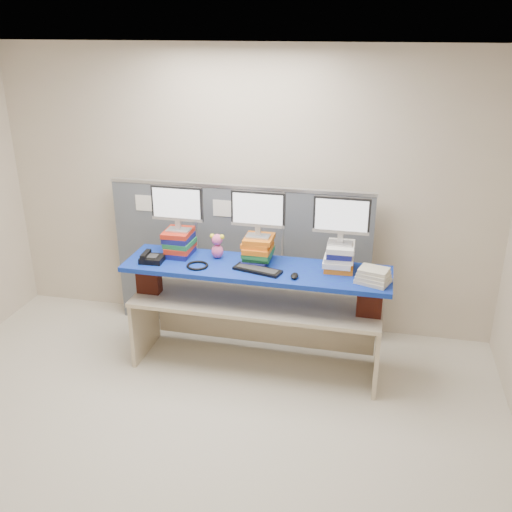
% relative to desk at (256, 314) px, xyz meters
% --- Properties ---
extents(room, '(5.00, 4.00, 2.80)m').
position_rel_desk_xyz_m(room, '(-0.31, -1.12, 0.86)').
color(room, beige).
rests_on(room, ground).
extents(cubicle_partition, '(2.60, 0.06, 1.53)m').
position_rel_desk_xyz_m(cubicle_partition, '(-0.31, 0.66, 0.23)').
color(cubicle_partition, '#4C515A').
rests_on(cubicle_partition, ground).
extents(desk, '(2.22, 0.67, 0.67)m').
position_rel_desk_xyz_m(desk, '(0.00, 0.00, 0.00)').
color(desk, beige).
rests_on(desk, ground).
extents(brick_pier_left, '(0.21, 0.12, 0.29)m').
position_rel_desk_xyz_m(brick_pier_left, '(-0.99, -0.04, 0.28)').
color(brick_pier_left, maroon).
rests_on(brick_pier_left, desk).
extents(brick_pier_right, '(0.21, 0.12, 0.29)m').
position_rel_desk_xyz_m(brick_pier_right, '(0.99, -0.06, 0.28)').
color(brick_pier_right, maroon).
rests_on(brick_pier_right, desk).
extents(blue_board, '(2.33, 0.61, 0.04)m').
position_rel_desk_xyz_m(blue_board, '(0.00, 0.00, 0.44)').
color(blue_board, '#0B4193').
rests_on(blue_board, brick_pier_left).
extents(book_stack_left, '(0.26, 0.31, 0.23)m').
position_rel_desk_xyz_m(book_stack_left, '(-0.74, 0.13, 0.58)').
color(book_stack_left, navy).
rests_on(book_stack_left, blue_board).
extents(book_stack_center, '(0.26, 0.31, 0.23)m').
position_rel_desk_xyz_m(book_stack_center, '(-0.01, 0.12, 0.58)').
color(book_stack_center, navy).
rests_on(book_stack_center, blue_board).
extents(book_stack_right, '(0.26, 0.29, 0.23)m').
position_rel_desk_xyz_m(book_stack_right, '(0.70, 0.10, 0.58)').
color(book_stack_right, orange).
rests_on(book_stack_right, blue_board).
extents(monitor_left, '(0.47, 0.13, 0.41)m').
position_rel_desk_xyz_m(monitor_left, '(-0.74, 0.13, 0.92)').
color(monitor_left, '#B8B8BE').
rests_on(monitor_left, book_stack_left).
extents(monitor_center, '(0.47, 0.13, 0.41)m').
position_rel_desk_xyz_m(monitor_center, '(-0.01, 0.12, 0.93)').
color(monitor_center, '#B8B8BE').
rests_on(monitor_center, book_stack_center).
extents(monitor_right, '(0.47, 0.13, 0.41)m').
position_rel_desk_xyz_m(monitor_right, '(0.70, 0.11, 0.92)').
color(monitor_right, '#B8B8BE').
rests_on(monitor_right, book_stack_right).
extents(keyboard, '(0.44, 0.24, 0.03)m').
position_rel_desk_xyz_m(keyboard, '(0.03, -0.09, 0.48)').
color(keyboard, black).
rests_on(keyboard, blue_board).
extents(mouse, '(0.09, 0.13, 0.04)m').
position_rel_desk_xyz_m(mouse, '(0.36, -0.16, 0.48)').
color(mouse, black).
rests_on(mouse, blue_board).
extents(desk_phone, '(0.21, 0.19, 0.08)m').
position_rel_desk_xyz_m(desk_phone, '(-0.93, -0.09, 0.49)').
color(desk_phone, black).
rests_on(desk_phone, blue_board).
extents(headset, '(0.20, 0.20, 0.02)m').
position_rel_desk_xyz_m(headset, '(-0.50, -0.11, 0.47)').
color(headset, black).
rests_on(headset, blue_board).
extents(plush_toy, '(0.13, 0.10, 0.22)m').
position_rel_desk_xyz_m(plush_toy, '(-0.38, 0.12, 0.58)').
color(plush_toy, pink).
rests_on(plush_toy, blue_board).
extents(binder_stack, '(0.31, 0.28, 0.12)m').
position_rel_desk_xyz_m(binder_stack, '(1.00, -0.11, 0.52)').
color(binder_stack, beige).
rests_on(binder_stack, blue_board).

